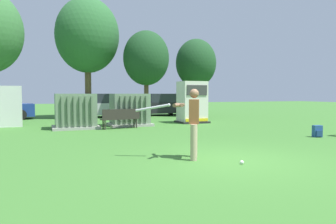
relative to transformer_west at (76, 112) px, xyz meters
The scene contains 13 objects.
ground_plane 9.28m from the transformer_west, 72.00° to the right, with size 96.00×96.00×0.00m, color #3D752D.
transformer_west is the anchor object (origin of this frame).
transformer_mid_west 2.72m from the transformer_west, ahead, with size 2.10×1.70×1.62m.
generator_enclosure 6.38m from the transformer_west, ahead, with size 1.60×1.40×2.30m.
park_bench 2.13m from the transformer_west, 24.25° to the right, with size 1.84×0.64×0.92m.
batter 8.46m from the transformer_west, 75.92° to the right, with size 1.52×1.01×1.74m.
sports_ball 9.67m from the transformer_west, 72.78° to the right, with size 0.09×0.09×0.09m, color white.
backpack 10.34m from the transformer_west, 37.88° to the right, with size 0.36×0.32×0.44m.
tree_center_left 8.11m from the transformer_west, 77.70° to the left, with size 4.16×4.16×7.94m.
tree_center_right 7.51m from the transformer_west, 43.82° to the left, with size 2.99×2.99×5.72m.
tree_right 10.95m from the transformer_west, 31.84° to the left, with size 2.91×2.91×5.56m.
parked_car_left_of_center 7.04m from the transformer_west, 76.98° to the left, with size 4.28×2.08×1.62m.
parked_car_right_of_center 9.81m from the transformer_west, 46.65° to the left, with size 4.28×2.07×1.62m.
Camera 1 is at (-4.22, -6.58, 1.62)m, focal length 34.18 mm.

